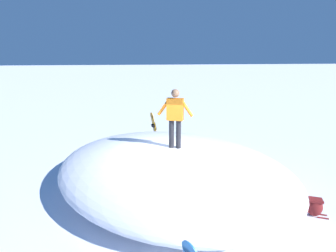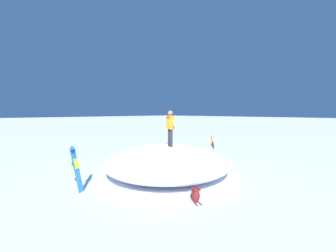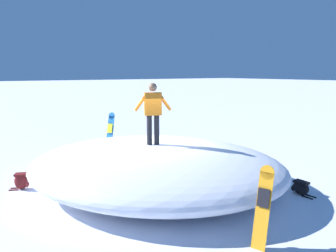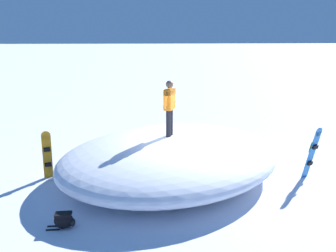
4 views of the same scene
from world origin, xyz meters
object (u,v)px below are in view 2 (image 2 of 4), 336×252
Objects in this scene: snowboard_primary_upright at (76,168)px; backpack_far at (195,195)px; backpack_near at (165,154)px; snowboard_secondary_upright at (213,148)px; snowboarder_standing at (170,126)px.

snowboard_primary_upright reaches higher than backpack_far.
backpack_near is 1.18× the size of backpack_far.
snowboard_secondary_upright is (-7.79, 0.42, -0.06)m from snowboard_primary_upright.
snowboarder_standing is 1.09× the size of snowboard_secondary_upright.
backpack_near is at bearing -130.45° from snowboarder_standing.
snowboard_secondary_upright is 2.79× the size of backpack_far.
snowboard_primary_upright is at bearing -58.47° from backpack_far.
snowboarder_standing is 2.57× the size of backpack_near.
snowboarder_standing is 3.03× the size of backpack_far.
backpack_far is (4.51, 6.03, 0.05)m from backpack_near.
backpack_far reaches higher than backpack_near.
snowboarder_standing reaches higher than backpack_near.
snowboard_secondary_upright is at bearing -150.25° from backpack_far.
snowboarder_standing reaches higher than backpack_far.
snowboard_secondary_upright is 6.44m from backpack_far.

